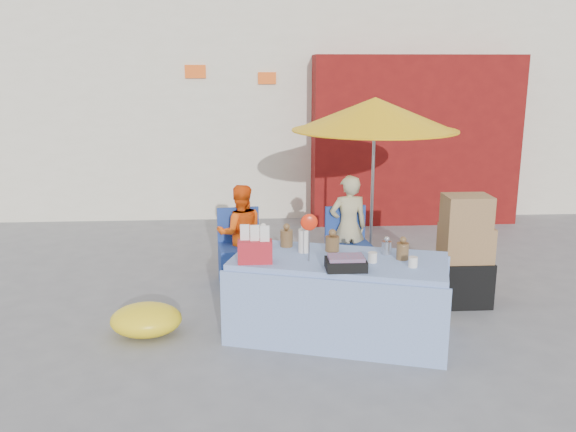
{
  "coord_description": "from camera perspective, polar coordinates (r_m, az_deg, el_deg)",
  "views": [
    {
      "loc": [
        -0.37,
        -5.19,
        2.43
      ],
      "look_at": [
        -0.01,
        0.6,
        1.0
      ],
      "focal_mm": 38.0,
      "sensor_mm": 36.0,
      "label": 1
    }
  ],
  "objects": [
    {
      "name": "ground",
      "position": [
        5.74,
        0.52,
        -11.18
      ],
      "size": [
        80.0,
        80.0,
        0.0
      ],
      "primitive_type": "plane",
      "color": "slate",
      "rests_on": "ground"
    },
    {
      "name": "backdrop",
      "position": [
        12.76,
        0.47,
        16.87
      ],
      "size": [
        14.0,
        8.0,
        7.8
      ],
      "color": "silver",
      "rests_on": "ground"
    },
    {
      "name": "market_table",
      "position": [
        5.63,
        4.68,
        -7.5
      ],
      "size": [
        2.14,
        1.44,
        1.18
      ],
      "rotation": [
        0.0,
        0.0,
        -0.3
      ],
      "color": "#89A9DC",
      "rests_on": "ground"
    },
    {
      "name": "chair_left",
      "position": [
        6.99,
        -4.46,
        -4.33
      ],
      "size": [
        0.53,
        0.52,
        0.85
      ],
      "rotation": [
        0.0,
        0.0,
        0.12
      ],
      "color": "navy",
      "rests_on": "ground"
    },
    {
      "name": "chair_right",
      "position": [
        7.08,
        5.74,
        -4.12
      ],
      "size": [
        0.53,
        0.52,
        0.85
      ],
      "rotation": [
        0.0,
        0.0,
        0.12
      ],
      "color": "navy",
      "rests_on": "ground"
    },
    {
      "name": "vendor_orange",
      "position": [
        7.03,
        -4.47,
        -1.59
      ],
      "size": [
        0.6,
        0.49,
        1.13
      ],
      "primitive_type": "imported",
      "rotation": [
        0.0,
        0.0,
        3.26
      ],
      "color": "#FF550D",
      "rests_on": "ground"
    },
    {
      "name": "vendor_beige",
      "position": [
        7.1,
        5.65,
        -1.05
      ],
      "size": [
        0.48,
        0.35,
        1.23
      ],
      "primitive_type": "imported",
      "rotation": [
        0.0,
        0.0,
        3.26
      ],
      "color": "tan",
      "rests_on": "ground"
    },
    {
      "name": "umbrella",
      "position": [
        7.09,
        8.13,
        9.35
      ],
      "size": [
        1.9,
        1.9,
        2.09
      ],
      "color": "gray",
      "rests_on": "ground"
    },
    {
      "name": "box_stack",
      "position": [
        6.56,
        16.2,
        -3.48
      ],
      "size": [
        0.53,
        0.43,
        1.17
      ],
      "rotation": [
        0.0,
        0.0,
        -0.0
      ],
      "color": "black",
      "rests_on": "ground"
    },
    {
      "name": "tarp_bundle",
      "position": [
        5.86,
        -13.13,
        -9.44
      ],
      "size": [
        0.79,
        0.7,
        0.3
      ],
      "primitive_type": "ellipsoid",
      "rotation": [
        0.0,
        0.0,
        0.3
      ],
      "color": "yellow",
      "rests_on": "ground"
    }
  ]
}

